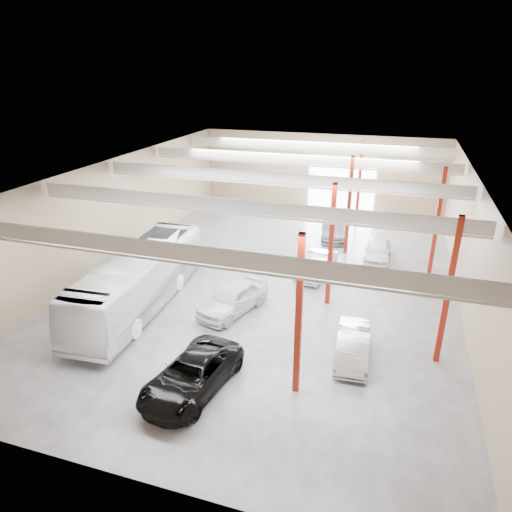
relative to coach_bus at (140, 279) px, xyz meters
The scene contains 8 objects.
depot_shell 9.26m from the coach_bus, 43.46° to the left, with size 22.12×32.12×7.06m.
coach_bus is the anchor object (origin of this frame).
black_sedan 8.27m from the coach_bus, 44.95° to the right, with size 2.46×5.34×1.48m, color black.
car_row_a 5.30m from the coach_bus, 10.23° to the left, with size 1.91×4.75×1.62m, color silver.
car_row_b 11.14m from the coach_bus, 38.87° to the left, with size 1.51×4.33×1.43m, color silver.
car_row_c 16.88m from the coach_bus, 59.14° to the left, with size 1.99×4.88×1.42m, color gray.
car_right_near 12.06m from the coach_bus, ahead, with size 1.46×4.19×1.38m, color #B1B1B6.
car_right_far 16.27m from the coach_bus, 41.14° to the left, with size 1.73×4.31×1.47m, color white.
Camera 1 is at (6.89, -25.25, 12.57)m, focal length 32.00 mm.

